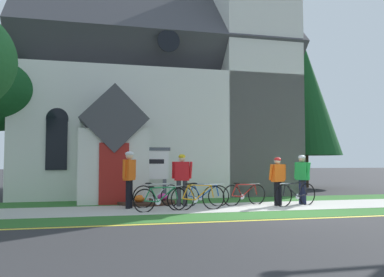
{
  "coord_description": "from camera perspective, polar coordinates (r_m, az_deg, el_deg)",
  "views": [
    {
      "loc": [
        -5.24,
        -10.44,
        1.45
      ],
      "look_at": [
        -1.93,
        3.47,
        2.29
      ],
      "focal_mm": 37.28,
      "sensor_mm": 36.0,
      "label": 1
    }
  ],
  "objects": [
    {
      "name": "ground",
      "position": [
        15.43,
        6.62,
        -8.74
      ],
      "size": [
        140.0,
        140.0,
        0.0
      ],
      "primitive_type": "plane",
      "color": "#2B2B2D"
    },
    {
      "name": "curb_paint_stripe",
      "position": [
        9.83,
        2.78,
        -11.84
      ],
      "size": [
        28.0,
        0.16,
        0.01
      ],
      "primitive_type": "cube",
      "color": "yellow",
      "rests_on": "ground"
    },
    {
      "name": "cyclist_in_green_jersey",
      "position": [
        13.06,
        -1.45,
        -5.33
      ],
      "size": [
        0.61,
        0.45,
        1.7
      ],
      "color": "#2D2D33",
      "rests_on": "ground"
    },
    {
      "name": "roadside_conifer",
      "position": [
        23.84,
        15.9,
        5.34
      ],
      "size": [
        3.95,
        3.95,
        8.19
      ],
      "color": "#3D2D1E",
      "rests_on": "ground"
    },
    {
      "name": "grass_verge",
      "position": [
        10.68,
        1.42,
        -11.15
      ],
      "size": [
        32.0,
        1.48,
        0.01
      ],
      "primitive_type": "cube",
      "color": "#2D6628",
      "rests_on": "ground"
    },
    {
      "name": "sidewalk_slab",
      "position": [
        12.59,
        -0.92,
        -9.96
      ],
      "size": [
        32.0,
        2.48,
        0.01
      ],
      "primitive_type": "cube",
      "color": "#B7B5AD",
      "rests_on": "ground"
    },
    {
      "name": "flower_bed",
      "position": [
        14.07,
        -6.6,
        -8.92
      ],
      "size": [
        2.0,
        2.0,
        0.34
      ],
      "color": "#382319",
      "rests_on": "ground"
    },
    {
      "name": "cyclist_in_orange_jersey",
      "position": [
        13.57,
        12.17,
        -5.5
      ],
      "size": [
        0.63,
        0.34,
        1.6
      ],
      "color": "black",
      "rests_on": "ground"
    },
    {
      "name": "church_lawn",
      "position": [
        14.76,
        -2.81,
        -8.98
      ],
      "size": [
        24.0,
        1.97,
        0.01
      ],
      "primitive_type": "cube",
      "color": "#2D6628",
      "rests_on": "ground"
    },
    {
      "name": "cyclist_in_red_jersey",
      "position": [
        14.23,
        15.49,
        -5.11
      ],
      "size": [
        0.38,
        0.75,
        1.68
      ],
      "color": "#191E38",
      "rests_on": "ground"
    },
    {
      "name": "bicycle_blue",
      "position": [
        11.89,
        -4.45,
        -8.61
      ],
      "size": [
        1.71,
        0.53,
        0.77
      ],
      "color": "black",
      "rests_on": "ground"
    },
    {
      "name": "bicycle_white",
      "position": [
        13.73,
        14.59,
        -7.7
      ],
      "size": [
        1.75,
        0.54,
        0.85
      ],
      "color": "black",
      "rests_on": "ground"
    },
    {
      "name": "bicycle_red",
      "position": [
        13.63,
        7.49,
        -7.91
      ],
      "size": [
        1.67,
        0.41,
        0.77
      ],
      "color": "black",
      "rests_on": "ground"
    },
    {
      "name": "bicycle_yellow",
      "position": [
        12.21,
        0.87,
        -8.38
      ],
      "size": [
        1.73,
        0.2,
        0.83
      ],
      "color": "black",
      "rests_on": "ground"
    },
    {
      "name": "church_sign",
      "position": [
        14.45,
        -6.76,
        -3.9
      ],
      "size": [
        1.86,
        0.22,
        1.98
      ],
      "color": "#474C56",
      "rests_on": "ground"
    },
    {
      "name": "church_building",
      "position": [
        20.49,
        -4.32,
        6.42
      ],
      "size": [
        12.4,
        11.69,
        13.72
      ],
      "color": "silver",
      "rests_on": "ground"
    },
    {
      "name": "cyclist_in_yellow_jersey",
      "position": [
        12.61,
        -8.96,
        -5.11
      ],
      "size": [
        0.45,
        0.61,
        1.78
      ],
      "color": "black",
      "rests_on": "ground"
    },
    {
      "name": "bicycle_silver",
      "position": [
        12.96,
        -5.02,
        -8.11
      ],
      "size": [
        1.64,
        0.55,
        0.81
      ],
      "color": "black",
      "rests_on": "ground"
    },
    {
      "name": "bicycle_orange",
      "position": [
        13.19,
        1.63,
        -8.09
      ],
      "size": [
        1.68,
        0.33,
        0.79
      ],
      "color": "black",
      "rests_on": "ground"
    }
  ]
}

